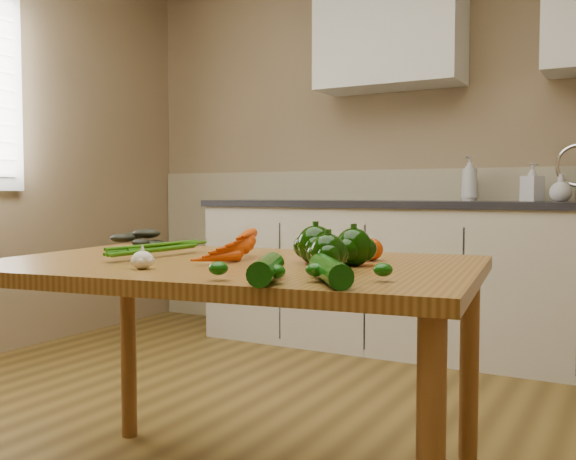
# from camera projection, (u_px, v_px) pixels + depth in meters

# --- Properties ---
(room) EXTENTS (4.04, 5.04, 2.64)m
(room) POSITION_uv_depth(u_px,v_px,m) (189.00, 100.00, 2.08)
(room) COLOR brown
(room) RESTS_ON ground
(counter_run) EXTENTS (2.84, 0.64, 1.14)m
(counter_run) POSITION_uv_depth(u_px,v_px,m) (430.00, 276.00, 3.79)
(counter_run) COLOR #BFB89F
(counter_run) RESTS_ON ground
(upper_cabinets) EXTENTS (2.15, 0.35, 0.70)m
(upper_cabinets) POSITION_uv_depth(u_px,v_px,m) (491.00, 18.00, 3.67)
(upper_cabinets) COLOR silver
(upper_cabinets) RESTS_ON room
(table) EXTENTS (1.50, 1.07, 0.75)m
(table) POSITION_uv_depth(u_px,v_px,m) (231.00, 289.00, 1.87)
(table) COLOR olive
(table) RESTS_ON ground
(soap_bottle_a) EXTENTS (0.13, 0.13, 0.27)m
(soap_bottle_a) POSITION_uv_depth(u_px,v_px,m) (470.00, 179.00, 3.81)
(soap_bottle_a) COLOR silver
(soap_bottle_a) RESTS_ON counter_run
(soap_bottle_b) EXTENTS (0.13, 0.13, 0.21)m
(soap_bottle_b) POSITION_uv_depth(u_px,v_px,m) (532.00, 182.00, 3.60)
(soap_bottle_b) COLOR silver
(soap_bottle_b) RESTS_ON counter_run
(soap_bottle_c) EXTENTS (0.16, 0.16, 0.15)m
(soap_bottle_c) POSITION_uv_depth(u_px,v_px,m) (561.00, 188.00, 3.50)
(soap_bottle_c) COLOR silver
(soap_bottle_c) RESTS_ON counter_run
(carrot_bunch) EXTENTS (0.28, 0.23, 0.07)m
(carrot_bunch) POSITION_uv_depth(u_px,v_px,m) (209.00, 248.00, 1.91)
(carrot_bunch) COLOR #CE4204
(carrot_bunch) RESTS_ON table
(leafy_greens) EXTENTS (0.20, 0.18, 0.10)m
(leafy_greens) POSITION_uv_depth(u_px,v_px,m) (140.00, 236.00, 2.24)
(leafy_greens) COLOR black
(leafy_greens) RESTS_ON table
(garlic_bulb) EXTENTS (0.06, 0.06, 0.05)m
(garlic_bulb) POSITION_uv_depth(u_px,v_px,m) (143.00, 260.00, 1.66)
(garlic_bulb) COLOR white
(garlic_bulb) RESTS_ON table
(pepper_a) EXTENTS (0.11, 0.11, 0.11)m
(pepper_a) POSITION_uv_depth(u_px,v_px,m) (316.00, 245.00, 1.79)
(pepper_a) COLOR black
(pepper_a) RESTS_ON table
(pepper_b) EXTENTS (0.10, 0.10, 0.10)m
(pepper_b) POSITION_uv_depth(u_px,v_px,m) (354.00, 247.00, 1.74)
(pepper_b) COLOR black
(pepper_b) RESTS_ON table
(pepper_c) EXTENTS (0.09, 0.09, 0.09)m
(pepper_c) POSITION_uv_depth(u_px,v_px,m) (328.00, 253.00, 1.62)
(pepper_c) COLOR black
(pepper_c) RESTS_ON table
(tomato_a) EXTENTS (0.08, 0.08, 0.07)m
(tomato_a) POSITION_uv_depth(u_px,v_px,m) (318.00, 247.00, 1.92)
(tomato_a) COLOR #900402
(tomato_a) RESTS_ON table
(tomato_b) EXTENTS (0.07, 0.07, 0.07)m
(tomato_b) POSITION_uv_depth(u_px,v_px,m) (343.00, 247.00, 1.96)
(tomato_b) COLOR #C43A04
(tomato_b) RESTS_ON table
(tomato_c) EXTENTS (0.07, 0.07, 0.07)m
(tomato_c) POSITION_uv_depth(u_px,v_px,m) (371.00, 249.00, 1.88)
(tomato_c) COLOR #C43A04
(tomato_c) RESTS_ON table
(zucchini_a) EXTENTS (0.19, 0.23, 0.05)m
(zucchini_a) POSITION_uv_depth(u_px,v_px,m) (330.00, 270.00, 1.41)
(zucchini_a) COLOR #094107
(zucchini_a) RESTS_ON table
(zucchini_b) EXTENTS (0.14, 0.22, 0.06)m
(zucchini_b) POSITION_uv_depth(u_px,v_px,m) (267.00, 269.00, 1.43)
(zucchini_b) COLOR #094107
(zucchini_b) RESTS_ON table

